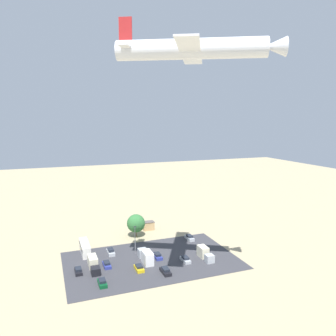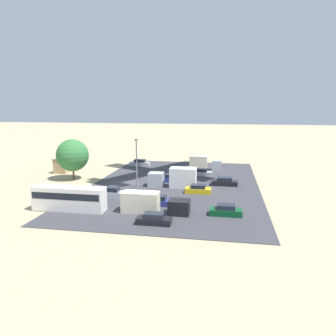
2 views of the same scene
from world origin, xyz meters
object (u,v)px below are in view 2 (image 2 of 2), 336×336
at_px(parked_car_6, 140,163).
at_px(parked_car_7, 158,201).
at_px(parked_car_4, 111,193).
at_px(parked_truck_0, 204,163).
at_px(parked_truck_1, 175,178).
at_px(parked_car_1, 154,219).
at_px(parked_car_5, 226,211).
at_px(parked_car_8, 201,173).
at_px(parked_car_0, 172,179).
at_px(shed_building, 63,165).
at_px(parked_car_2, 224,182).
at_px(parked_car_3, 198,189).
at_px(parked_truck_2, 151,203).
at_px(bus, 69,198).

distance_m(parked_car_6, parked_car_7, 31.96).
xyz_separation_m(parked_car_4, parked_truck_0, (-25.30, 12.92, 0.76)).
xyz_separation_m(parked_car_4, parked_truck_1, (-8.46, 9.05, 0.92)).
xyz_separation_m(parked_car_1, parked_car_5, (-4.87, 8.73, 0.03)).
bearing_deg(parked_car_8, parked_car_5, 11.97).
relative_size(parked_car_0, parked_car_8, 0.99).
relative_size(shed_building, parked_car_6, 0.90).
relative_size(parked_car_4, parked_car_8, 1.04).
height_order(parked_car_5, parked_car_7, parked_car_5).
xyz_separation_m(parked_car_2, parked_car_8, (-7.92, -4.89, -0.03)).
xyz_separation_m(parked_car_2, parked_truck_1, (2.74, -8.68, 0.99)).
xyz_separation_m(shed_building, parked_car_0, (5.07, 25.10, -0.87)).
height_order(parked_car_3, parked_car_7, parked_car_7).
distance_m(parked_car_0, parked_truck_0, 13.96).
relative_size(parked_car_2, parked_car_6, 1.00).
relative_size(parked_car_3, parked_truck_1, 0.50).
bearing_deg(parked_car_0, parked_car_3, 37.98).
bearing_deg(parked_car_3, parked_car_6, 35.69).
distance_m(parked_car_0, parked_car_7, 15.00).
distance_m(parked_car_2, parked_truck_2, 20.00).
height_order(parked_car_3, parked_truck_1, parked_truck_1).
distance_m(shed_building, parked_car_0, 25.62).
height_order(parked_car_0, parked_car_1, parked_car_0).
bearing_deg(parked_car_8, parked_car_2, 31.72).
distance_m(parked_car_0, parked_truck_1, 4.18).
distance_m(parked_car_8, parked_truck_1, 11.35).
xyz_separation_m(parked_car_2, parked_truck_2, (17.48, -9.70, 0.67)).
relative_size(parked_car_1, parked_car_5, 1.01).
xyz_separation_m(parked_car_1, parked_car_6, (-37.89, -11.92, 0.07)).
bearing_deg(parked_car_0, parked_truck_1, 17.59).
relative_size(parked_car_1, parked_car_8, 0.97).
bearing_deg(parked_truck_1, parked_car_4, 133.07).
relative_size(parked_car_5, parked_car_6, 0.90).
xyz_separation_m(parked_car_0, parked_truck_0, (-12.97, 5.10, 0.83)).
height_order(parked_car_4, parked_truck_2, parked_truck_2).
height_order(parked_car_8, parked_truck_1, parked_truck_1).
xyz_separation_m(shed_building, parked_car_7, (20.07, 25.45, -0.90)).
bearing_deg(parked_car_1, parked_car_4, 41.77).
bearing_deg(parked_truck_1, parked_car_8, -19.56).
xyz_separation_m(parked_car_1, parked_truck_1, (-18.92, -0.29, 1.03)).
height_order(parked_car_1, parked_car_3, parked_car_3).
distance_m(parked_car_1, parked_car_6, 39.72).
bearing_deg(parked_car_0, parked_car_6, -145.46).
bearing_deg(parked_truck_1, parked_car_3, -127.18).
bearing_deg(parked_car_5, parked_car_2, 1.17).
relative_size(shed_building, bus, 0.42).
distance_m(parked_car_4, parked_car_5, 18.91).
relative_size(parked_car_1, parked_car_7, 0.97).
bearing_deg(parked_car_4, parked_truck_0, 152.95).
bearing_deg(parked_car_2, shed_building, 79.95).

